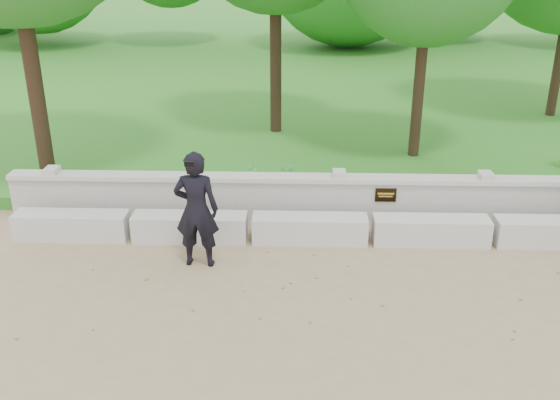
{
  "coord_description": "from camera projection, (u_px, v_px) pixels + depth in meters",
  "views": [
    {
      "loc": [
        -1.19,
        -7.47,
        4.67
      ],
      "look_at": [
        -1.47,
        1.2,
        1.03
      ],
      "focal_mm": 40.0,
      "sensor_mm": 36.0,
      "label": 1
    }
  ],
  "objects": [
    {
      "name": "concrete_bench",
      "position": [
        370.0,
        230.0,
        10.32
      ],
      "size": [
        11.9,
        0.45,
        0.45
      ],
      "color": "beige",
      "rests_on": "ground"
    },
    {
      "name": "man_main",
      "position": [
        196.0,
        210.0,
        9.35
      ],
      "size": [
        0.68,
        0.61,
        1.84
      ],
      "color": "black",
      "rests_on": "ground"
    },
    {
      "name": "ground",
      "position": [
        383.0,
        303.0,
        8.65
      ],
      "size": [
        80.0,
        80.0,
        0.0
      ],
      "primitive_type": "plane",
      "color": "#937C5A",
      "rests_on": "ground"
    },
    {
      "name": "lawn",
      "position": [
        335.0,
        82.0,
        21.51
      ],
      "size": [
        40.0,
        22.0,
        0.25
      ],
      "primitive_type": "cube",
      "color": "#23711A",
      "rests_on": "ground"
    },
    {
      "name": "parapet_wall",
      "position": [
        367.0,
        200.0,
        10.87
      ],
      "size": [
        12.5,
        0.35,
        0.9
      ],
      "color": "#BCB9B1",
      "rests_on": "ground"
    },
    {
      "name": "shrub_a",
      "position": [
        252.0,
        180.0,
        11.55
      ],
      "size": [
        0.37,
        0.32,
        0.58
      ],
      "primitive_type": "imported",
      "rotation": [
        0.0,
        0.0,
        0.46
      ],
      "color": "#2F8C34",
      "rests_on": "lawn"
    },
    {
      "name": "shrub_b",
      "position": [
        287.0,
        180.0,
        11.58
      ],
      "size": [
        0.4,
        0.39,
        0.57
      ],
      "primitive_type": "imported",
      "rotation": [
        0.0,
        0.0,
        2.47
      ],
      "color": "#2F8C34",
      "rests_on": "lawn"
    }
  ]
}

